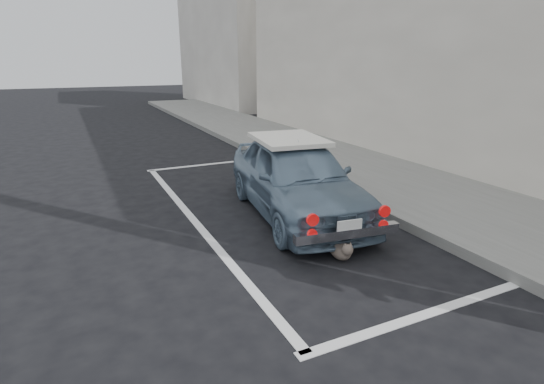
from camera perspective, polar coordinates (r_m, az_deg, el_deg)
The scene contains 9 objects.
ground at distance 4.68m, azimuth 11.36°, elevation -14.17°, with size 80.00×80.00×0.00m, color black.
sidewalk at distance 8.01m, azimuth 21.25°, elevation -0.84°, with size 2.80×40.00×0.15m, color slate.
shop_building at distance 11.39m, azimuth 27.14°, elevation 21.00°, with size 3.50×18.00×7.00m.
building_far at distance 24.81m, azimuth -5.17°, elevation 20.99°, with size 3.50×10.00×8.00m, color #B5AEA4.
pline_rear at distance 4.66m, azimuth 20.29°, elevation -15.06°, with size 3.00×0.12×0.01m, color silver.
pline_front at distance 10.37m, azimuth -8.25°, elevation 3.74°, with size 3.00×0.12×0.01m, color silver.
pline_side at distance 6.77m, azimuth -10.42°, elevation -3.81°, with size 0.12×7.00×0.01m, color silver.
retro_coupe at distance 6.77m, azimuth 3.27°, elevation 2.03°, with size 1.96×3.82×1.24m.
cat at distance 5.46m, azimuth 9.30°, elevation -7.62°, with size 0.28×0.55×0.29m.
Camera 1 is at (-2.50, -3.12, 2.42)m, focal length 28.00 mm.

